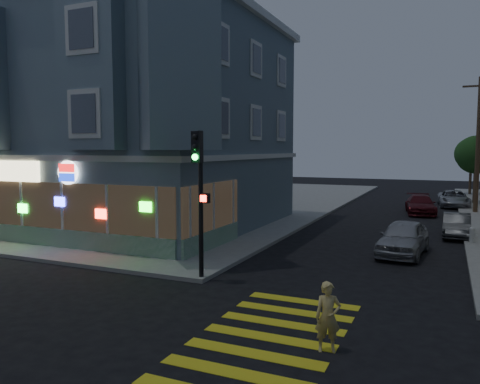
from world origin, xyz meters
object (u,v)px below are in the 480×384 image
Objects in this scene: running_child at (328,317)px; street_tree_far at (471,154)px; fire_hydrant at (472,234)px; parked_car_a at (403,238)px; parked_car_d at (454,199)px; street_tree_near at (476,155)px; traffic_signal at (199,179)px; parked_car_b at (457,225)px; utility_pole at (478,143)px; parked_car_c at (420,205)px.

street_tree_far is at bearing 61.20° from running_child.
street_tree_far is 25.99m from fire_hydrant.
parked_car_d is (2.10, 18.57, -0.09)m from parked_car_a.
running_child is at bearing -103.94° from fire_hydrant.
running_child is at bearing -97.77° from street_tree_near.
fire_hydrant is (8.48, 10.07, -2.88)m from traffic_signal.
parked_car_a is at bearing -111.32° from parked_car_b.
street_tree_far reaches higher than traffic_signal.
parked_car_d reaches higher than fire_hydrant.
street_tree_far is at bearing 87.04° from parked_car_b.
running_child reaches higher than parked_car_a.
street_tree_near is at bearing 68.97° from traffic_signal.
utility_pole is 12.27× the size of fire_hydrant.
running_child reaches higher than parked_car_c.
street_tree_near is 1.00× the size of street_tree_far.
parked_car_d is at bearing 60.10° from parked_car_c.
utility_pole is 1.70× the size of street_tree_far.
running_child is (-4.28, -39.38, -3.17)m from street_tree_far.
parked_car_c is (0.68, 23.88, -0.13)m from running_child.
parked_car_b is 0.81× the size of parked_car_c.
street_tree_far is at bearing 90.00° from street_tree_near.
parked_car_b is (-1.50, -15.67, -3.35)m from street_tree_near.
street_tree_near is (0.20, 6.00, -0.86)m from utility_pole.
traffic_signal reaches higher than parked_car_c.
traffic_signal reaches higher than running_child.
street_tree_far reaches higher than parked_car_b.
parked_car_c is at bearing 105.07° from parked_car_b.
parked_car_b is 8.44m from parked_car_c.
utility_pole is 15.79m from parked_car_a.
parked_car_c is at bearing -103.08° from street_tree_far.
street_tree_near is 1.10× the size of traffic_signal.
parked_car_a is 4.13m from fire_hydrant.
parked_car_d is 0.94× the size of traffic_signal.
parked_car_b is 0.74× the size of traffic_signal.
utility_pole is 14.03m from street_tree_far.
street_tree_near is 7.23× the size of fire_hydrant.
parked_car_d is (0.00, 13.37, 0.04)m from parked_car_b.
parked_car_a is 5.61m from parked_car_b.
fire_hydrant is (-0.70, -11.75, -4.26)m from utility_pole.
running_child is 0.37× the size of parked_car_a.
running_child is 2.09× the size of fire_hydrant.
street_tree_far is 29.27m from parked_car_a.
running_child is 0.34× the size of parked_car_d.
running_child is (-4.08, -25.38, -4.03)m from utility_pole.
traffic_signal is at bearing -111.57° from parked_car_d.
street_tree_near reaches higher than traffic_signal.
street_tree_far is 1.17× the size of parked_car_d.
parked_car_b is 13.37m from parked_car_d.
utility_pole reaches higher than running_child.
parked_car_a is (-3.60, -28.87, -3.22)m from street_tree_far.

